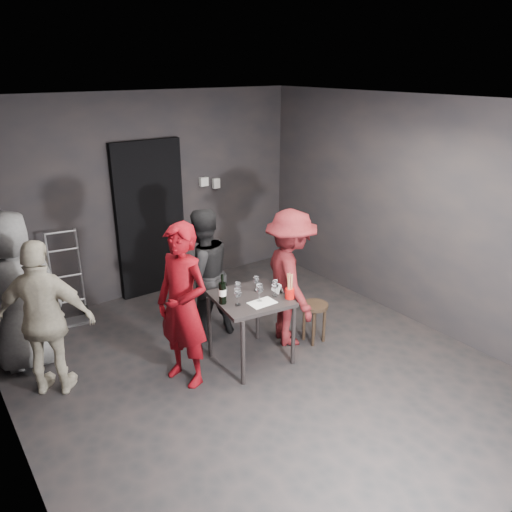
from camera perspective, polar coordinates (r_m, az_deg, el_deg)
floor at (r=5.36m, az=0.04°, el=-12.95°), size 4.50×5.00×0.02m
ceiling at (r=4.45m, az=0.05°, el=17.22°), size 4.50×5.00×0.02m
wall_back at (r=6.83m, az=-12.38°, el=6.64°), size 4.50×0.04×2.70m
wall_front at (r=3.27m, az=27.22°, el=-11.91°), size 4.50×0.04×2.70m
wall_right at (r=6.26m, az=17.07°, el=4.88°), size 0.04×5.00×2.70m
doorway at (r=6.86m, az=-11.99°, el=4.12°), size 0.95×0.10×2.10m
wallbox_upper at (r=7.13m, az=-5.99°, el=8.45°), size 0.12×0.06×0.12m
wallbox_lower at (r=7.24m, az=-4.59°, el=8.28°), size 0.10×0.06×0.14m
hand_truck at (r=6.62m, az=-20.35°, el=-5.21°), size 0.39×0.33×1.17m
tasting_table at (r=5.21m, az=-0.60°, el=-5.68°), size 0.72×0.72×0.75m
stool at (r=5.74m, az=6.71°, el=-6.47°), size 0.30×0.30×0.47m
server_red at (r=4.83m, az=-8.42°, el=-4.76°), size 0.63×0.77×1.82m
woman_black at (r=5.68m, az=-6.18°, el=-1.94°), size 0.77×0.42×1.57m
man_maroon at (r=5.53m, az=3.95°, el=-2.27°), size 0.81×1.15×1.63m
bystander_cream at (r=5.06m, az=-22.93°, el=-6.42°), size 1.03×0.92×1.61m
bystander_grey at (r=5.57m, az=-25.67°, el=-2.80°), size 0.95×0.56×1.89m
tasting_mat at (r=5.05m, az=0.72°, el=-5.36°), size 0.27×0.18×0.00m
wine_glass_a at (r=4.97m, az=-2.09°, el=-4.58°), size 0.10×0.10×0.20m
wine_glass_b at (r=5.05m, az=-3.61°, el=-4.27°), size 0.07×0.07×0.18m
wine_glass_c at (r=5.14m, az=-2.09°, el=-3.76°), size 0.07×0.07×0.18m
wine_glass_d at (r=5.04m, az=0.39°, el=-4.11°), size 0.08×0.08×0.21m
wine_glass_e at (r=5.15m, az=2.20°, el=-3.61°), size 0.08×0.08×0.20m
wine_glass_f at (r=5.27m, az=0.05°, el=-3.09°), size 0.07×0.07×0.18m
wine_bottle at (r=5.00m, az=-3.85°, el=-4.17°), size 0.08×0.08×0.31m
breadstick_cup at (r=5.10m, az=3.89°, el=-3.48°), size 0.10×0.10×0.30m
reserved_card at (r=5.26m, az=2.32°, el=-3.62°), size 0.09×0.14×0.10m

